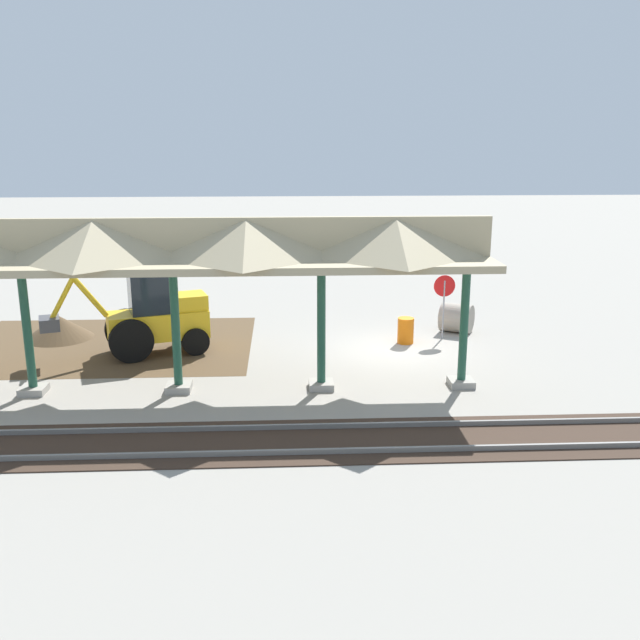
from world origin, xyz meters
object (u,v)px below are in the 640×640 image
object	(u,v)px
backhoe	(153,316)
traffic_barrel	(406,331)
concrete_pipe	(456,318)
stop_sign	(444,293)

from	to	relation	value
backhoe	traffic_barrel	world-z (taller)	backhoe
backhoe	traffic_barrel	xyz separation A→B (m)	(-8.50, -0.74, -0.81)
concrete_pipe	stop_sign	bearing A→B (deg)	51.61
backhoe	concrete_pipe	world-z (taller)	backhoe
backhoe	traffic_barrel	distance (m)	8.57
stop_sign	concrete_pipe	size ratio (longest dim) A/B	1.57
stop_sign	traffic_barrel	size ratio (longest dim) A/B	2.55
concrete_pipe	traffic_barrel	distance (m)	2.48
stop_sign	traffic_barrel	world-z (taller)	stop_sign
stop_sign	concrete_pipe	xyz separation A→B (m)	(-0.69, -0.88, -1.13)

